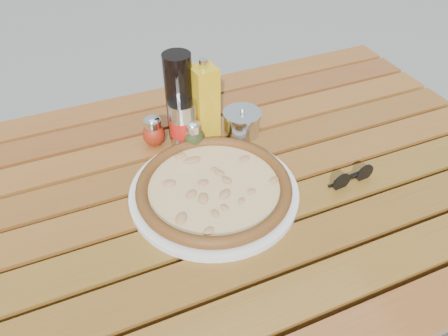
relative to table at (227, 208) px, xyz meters
name	(u,v)px	position (x,y,z in m)	size (l,w,h in m)	color
table	(227,208)	(0.00, 0.00, 0.00)	(1.40, 0.90, 0.75)	#35190C
plate	(214,192)	(-0.04, -0.02, 0.08)	(0.36, 0.36, 0.01)	white
pizza	(214,187)	(-0.04, -0.02, 0.10)	(0.41, 0.41, 0.03)	#F6E4B0
pepper_shaker	(154,132)	(-0.11, 0.20, 0.11)	(0.06, 0.06, 0.08)	#A42912
oregano_shaker	(193,136)	(-0.02, 0.15, 0.11)	(0.06, 0.06, 0.08)	#333C18
dark_bottle	(180,98)	(-0.03, 0.21, 0.19)	(0.07, 0.07, 0.22)	black
soda_can	(183,124)	(-0.04, 0.17, 0.13)	(0.07, 0.07, 0.12)	silver
olive_oil_cruet	(205,103)	(0.02, 0.18, 0.17)	(0.06, 0.06, 0.21)	gold
parmesan_tin	(242,122)	(0.11, 0.16, 0.11)	(0.13, 0.13, 0.07)	silver
sunglasses	(352,177)	(0.25, -0.10, 0.09)	(0.11, 0.03, 0.04)	black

